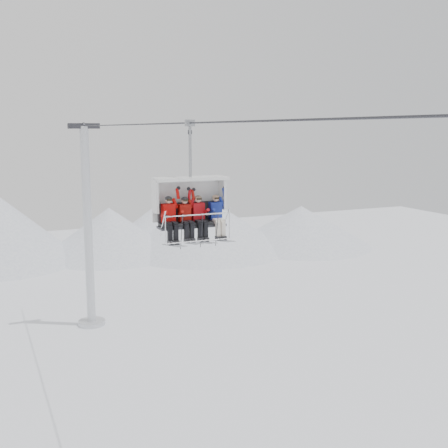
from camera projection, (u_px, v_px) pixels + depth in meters
name	position (u px, v px, depth m)	size (l,w,h in m)	color
ridgeline	(35.00, 235.00, 54.98)	(72.00, 21.00, 7.00)	white
lift_tower_right	(89.00, 241.00, 37.08)	(2.00, 1.80, 13.48)	silver
haul_cable	(224.00, 122.00, 16.02)	(0.06, 0.06, 50.00)	#303035
chairlift_carrier	(189.00, 201.00, 19.06)	(2.47, 1.17, 3.98)	black
skier_far_left	(170.00, 217.00, 18.54)	(0.42, 1.69, 1.67)	red
skier_center_left	(186.00, 217.00, 18.76)	(0.40, 1.69, 1.59)	#A21009
skier_center_right	(199.00, 216.00, 18.96)	(0.41, 1.69, 1.63)	#AE0D13
skier_far_right	(217.00, 215.00, 19.22)	(0.41, 1.69, 1.62)	navy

